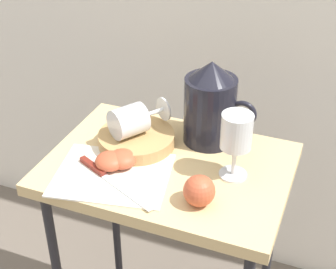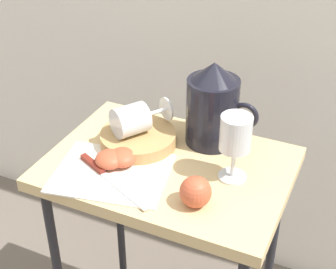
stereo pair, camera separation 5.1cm
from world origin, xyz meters
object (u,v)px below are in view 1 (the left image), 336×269
(apple_half_left, at_px, (122,159))
(apple_whole, at_px, (199,191))
(knife, at_px, (104,175))
(pitcher, at_px, (210,109))
(apple_half_right, at_px, (110,161))
(wine_glass_tipped_near, at_px, (130,121))
(table, at_px, (168,191))
(basket_tray, at_px, (137,140))
(wine_glass_upright, at_px, (236,135))

(apple_half_left, distance_m, apple_whole, 0.21)
(apple_whole, relative_size, knife, 0.30)
(pitcher, relative_size, apple_half_right, 3.16)
(apple_half_left, height_order, apple_whole, apple_whole)
(wine_glass_tipped_near, height_order, apple_half_right, wine_glass_tipped_near)
(pitcher, bearing_deg, table, -113.79)
(table, relative_size, knife, 3.20)
(apple_half_right, bearing_deg, pitcher, 49.37)
(basket_tray, distance_m, apple_whole, 0.26)
(basket_tray, relative_size, wine_glass_tipped_near, 1.19)
(knife, bearing_deg, apple_half_right, 94.25)
(table, distance_m, apple_half_right, 0.17)
(knife, bearing_deg, table, 43.11)
(wine_glass_upright, relative_size, apple_half_right, 2.34)
(apple_whole, xyz_separation_m, knife, (-0.23, 0.00, -0.03))
(basket_tray, relative_size, knife, 0.82)
(table, distance_m, apple_whole, 0.20)
(apple_half_left, bearing_deg, basket_tray, 93.83)
(wine_glass_tipped_near, xyz_separation_m, knife, (-0.00, -0.14, -0.06))
(wine_glass_upright, distance_m, apple_half_right, 0.29)
(apple_half_left, bearing_deg, knife, -110.45)
(table, distance_m, apple_half_left, 0.15)
(apple_half_right, bearing_deg, wine_glass_upright, 16.82)
(basket_tray, xyz_separation_m, apple_half_left, (0.01, -0.09, 0.01))
(apple_half_left, relative_size, apple_whole, 1.00)
(apple_half_left, bearing_deg, apple_whole, -15.70)
(wine_glass_upright, xyz_separation_m, apple_whole, (-0.04, -0.12, -0.07))
(table, xyz_separation_m, apple_half_right, (-0.12, -0.07, 0.11))
(pitcher, distance_m, wine_glass_upright, 0.16)
(basket_tray, relative_size, pitcher, 0.87)
(wine_glass_tipped_near, xyz_separation_m, apple_half_left, (0.02, -0.09, -0.05))
(table, bearing_deg, pitcher, 66.21)
(basket_tray, distance_m, wine_glass_upright, 0.27)
(wine_glass_tipped_near, height_order, knife, wine_glass_tipped_near)
(apple_whole, height_order, knife, apple_whole)
(wine_glass_tipped_near, relative_size, apple_half_right, 2.32)
(knife, bearing_deg, apple_whole, -1.26)
(wine_glass_tipped_near, distance_m, knife, 0.15)
(wine_glass_tipped_near, bearing_deg, apple_half_right, -92.14)
(pitcher, height_order, knife, pitcher)
(table, height_order, wine_glass_tipped_near, wine_glass_tipped_near)
(table, bearing_deg, apple_half_left, -150.54)
(pitcher, xyz_separation_m, knife, (-0.17, -0.24, -0.08))
(pitcher, distance_m, apple_half_right, 0.27)
(table, relative_size, basket_tray, 3.90)
(wine_glass_tipped_near, distance_m, apple_half_right, 0.12)
(wine_glass_tipped_near, distance_m, apple_whole, 0.27)
(table, distance_m, pitcher, 0.22)
(pitcher, distance_m, knife, 0.30)
(table, bearing_deg, knife, -136.89)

